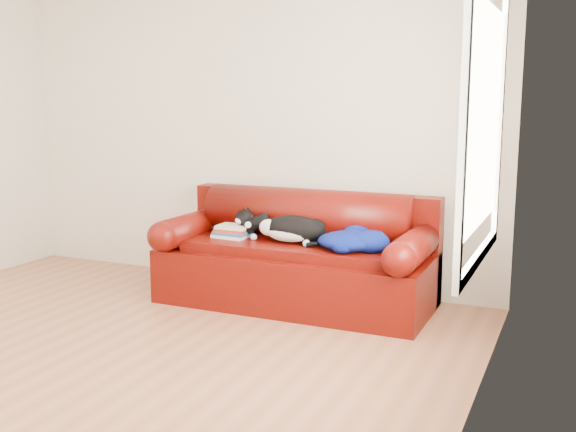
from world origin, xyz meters
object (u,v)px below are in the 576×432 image
Objects in this scene: book_stack at (233,231)px; blanket at (352,240)px; cat at (292,230)px; sofa_base at (295,274)px.

book_stack is 1.01m from blanket.
sofa_base is at bearing 76.38° from cat.
sofa_base is 0.60m from blanket.
cat is at bearing 1.83° from book_stack.
book_stack reaches higher than sofa_base.
book_stack is (-0.52, -0.06, 0.31)m from sofa_base.
book_stack is at bearing 177.92° from blanket.
book_stack is 0.51m from cat.
cat reaches higher than sofa_base.
sofa_base is 0.36m from cat.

